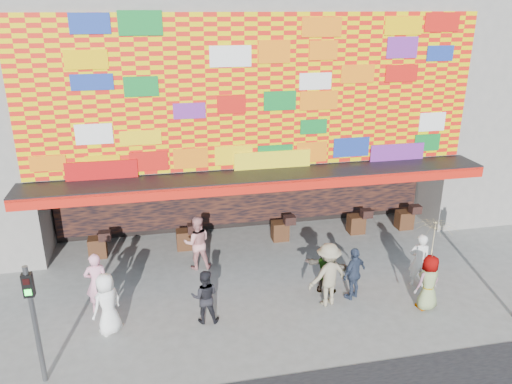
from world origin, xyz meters
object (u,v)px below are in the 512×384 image
ped_d (328,275)px  ped_h (419,260)px  ped_a (107,304)px  ped_b (97,283)px  ped_g (428,282)px  ped_f (327,268)px  ped_i (197,243)px  ped_e (354,273)px  signal_left (33,312)px  ped_c (205,297)px  parasol (435,238)px

ped_d → ped_h: size_ratio=1.11×
ped_a → ped_h: ped_h is taller
ped_b → ped_g: ped_b is taller
ped_b → ped_f: bearing=173.6°
ped_d → ped_i: bearing=-56.2°
ped_e → ped_i: bearing=-62.9°
signal_left → ped_i: 6.19m
ped_c → ped_h: bearing=-166.1°
ped_b → ped_i: bearing=-150.5°
ped_a → ped_c: size_ratio=1.12×
ped_c → parasol: bearing=-176.6°
ped_b → ped_d: ped_d is taller
ped_a → ped_c: 2.55m
ped_h → ped_i: 7.02m
signal_left → ped_g: 10.29m
ped_f → ped_h: size_ratio=0.91×
ped_a → ped_f: ped_a is taller
ped_i → parasol: size_ratio=0.92×
ped_d → ped_i: (-3.47, 2.91, -0.05)m
ped_a → ped_f: (6.31, 0.73, -0.07)m
ped_c → ped_e: (4.42, 0.28, 0.04)m
ped_e → ped_g: ped_g is taller
ped_a → ped_i: ped_i is taller
ped_d → ped_b: bearing=-24.8°
signal_left → parasol: size_ratio=1.51×
ped_g → parasol: parasol is taller
ped_g → ped_d: bearing=-30.5°
ped_i → parasol: (6.19, -3.71, 1.31)m
signal_left → ped_c: bearing=21.8°
ped_f → ped_g: ped_g is taller
ped_a → ped_f: 6.35m
ped_b → ped_e: bearing=170.2°
ped_b → ped_c: (2.90, -1.12, -0.13)m
ped_a → parasol: (8.83, -0.69, 1.35)m
ped_e → ped_i: size_ratio=0.90×
ped_b → parasol: 9.44m
ped_a → ped_e: (6.97, 0.25, -0.05)m
ped_b → parasol: parasol is taller
ped_b → parasol: (9.18, -1.78, 1.32)m
ped_a → ped_d: size_ratio=0.90×
ped_b → ped_e: size_ratio=1.10×
signal_left → ped_i: signal_left is taller
ped_d → parasol: bearing=147.6°
ped_b → ped_e: (7.32, -0.84, -0.09)m
ped_g → ped_h: (0.36, 1.18, 0.04)m
ped_h → ped_e: bearing=19.5°
ped_c → ped_i: 3.05m
ped_a → ped_h: (9.19, 0.49, 0.00)m
ped_f → ped_b: bearing=29.6°
ped_e → ped_g: size_ratio=0.98×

